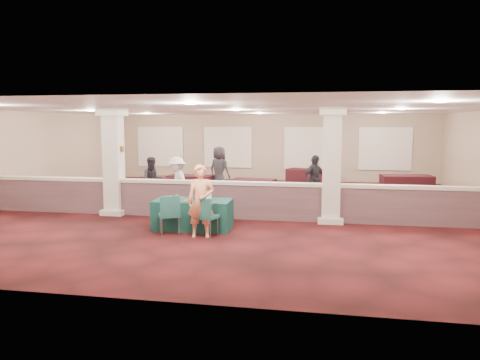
% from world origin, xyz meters
% --- Properties ---
extents(ground, '(16.00, 16.00, 0.00)m').
position_xyz_m(ground, '(0.00, 0.00, 0.00)').
color(ground, '#4F1316').
rests_on(ground, ground).
extents(wall_back, '(16.00, 0.04, 3.20)m').
position_xyz_m(wall_back, '(0.00, 8.00, 1.60)').
color(wall_back, gray).
rests_on(wall_back, ground).
extents(wall_front, '(16.00, 0.04, 3.20)m').
position_xyz_m(wall_front, '(0.00, -8.00, 1.60)').
color(wall_front, gray).
rests_on(wall_front, ground).
extents(wall_left, '(0.04, 16.00, 3.20)m').
position_xyz_m(wall_left, '(-8.00, 0.00, 1.60)').
color(wall_left, gray).
rests_on(wall_left, ground).
extents(ceiling, '(16.00, 16.00, 0.02)m').
position_xyz_m(ceiling, '(0.00, 0.00, 3.20)').
color(ceiling, silver).
rests_on(ceiling, wall_back).
extents(partition_wall, '(15.60, 0.28, 1.10)m').
position_xyz_m(partition_wall, '(0.00, -1.50, 0.57)').
color(partition_wall, brown).
rests_on(partition_wall, ground).
extents(column_left, '(0.72, 0.72, 3.20)m').
position_xyz_m(column_left, '(-3.50, -1.50, 1.64)').
color(column_left, silver).
rests_on(column_left, ground).
extents(column_right, '(0.72, 0.72, 3.20)m').
position_xyz_m(column_right, '(3.00, -1.50, 1.64)').
color(column_right, silver).
rests_on(column_right, ground).
extents(sconce_left, '(0.12, 0.12, 0.18)m').
position_xyz_m(sconce_left, '(-3.78, -1.50, 2.00)').
color(sconce_left, brown).
rests_on(sconce_left, column_left).
extents(sconce_right, '(0.12, 0.12, 0.18)m').
position_xyz_m(sconce_right, '(-3.22, -1.50, 2.00)').
color(sconce_right, brown).
rests_on(sconce_right, column_left).
extents(near_table, '(2.05, 1.08, 0.77)m').
position_xyz_m(near_table, '(-0.57, -3.00, 0.39)').
color(near_table, '#0D3230').
rests_on(near_table, ground).
extents(conf_chair_main, '(0.59, 0.59, 0.98)m').
position_xyz_m(conf_chair_main, '(-0.04, -3.80, 0.58)').
color(conf_chair_main, '#1E584C').
rests_on(conf_chair_main, ground).
extents(conf_chair_side, '(0.67, 0.67, 1.01)m').
position_xyz_m(conf_chair_side, '(-0.93, -3.82, 0.60)').
color(conf_chair_side, '#1E584C').
rests_on(conf_chair_side, ground).
extents(woman, '(0.71, 0.55, 1.78)m').
position_xyz_m(woman, '(-0.13, -3.83, 0.89)').
color(woman, '#EEA867').
rests_on(woman, ground).
extents(far_table_front_left, '(1.65, 0.88, 0.65)m').
position_xyz_m(far_table_front_left, '(-3.70, 3.00, 0.33)').
color(far_table_front_left, black).
rests_on(far_table_front_left, ground).
extents(far_table_front_center, '(1.74, 1.04, 0.66)m').
position_xyz_m(far_table_front_center, '(0.13, 2.78, 0.33)').
color(far_table_front_center, black).
rests_on(far_table_front_center, ground).
extents(far_table_front_right, '(1.91, 1.41, 0.70)m').
position_xyz_m(far_table_front_right, '(5.42, 0.30, 0.35)').
color(far_table_front_right, black).
rests_on(far_table_front_right, ground).
extents(far_table_back_left, '(1.81, 1.01, 0.71)m').
position_xyz_m(far_table_back_left, '(-2.50, 3.20, 0.35)').
color(far_table_back_left, black).
rests_on(far_table_back_left, ground).
extents(far_table_back_center, '(1.97, 1.39, 0.72)m').
position_xyz_m(far_table_back_center, '(2.00, 6.49, 0.36)').
color(far_table_back_center, black).
rests_on(far_table_back_center, ground).
extents(far_table_back_right, '(1.99, 1.13, 0.77)m').
position_xyz_m(far_table_back_right, '(5.92, 4.22, 0.39)').
color(far_table_back_right, black).
rests_on(far_table_back_right, ground).
extents(attendee_a, '(0.89, 0.79, 1.63)m').
position_xyz_m(attendee_a, '(-3.01, 0.42, 0.81)').
color(attendee_a, black).
rests_on(attendee_a, ground).
extents(attendee_b, '(1.07, 1.14, 1.68)m').
position_xyz_m(attendee_b, '(-2.00, 0.00, 0.84)').
color(attendee_b, '#B8B8B3').
rests_on(attendee_b, ground).
extents(attendee_c, '(1.03, 1.05, 1.69)m').
position_xyz_m(attendee_c, '(2.45, 1.50, 0.85)').
color(attendee_c, black).
rests_on(attendee_c, ground).
extents(attendee_d, '(1.03, 0.80, 1.85)m').
position_xyz_m(attendee_d, '(-1.39, 3.50, 0.93)').
color(attendee_d, black).
rests_on(attendee_d, ground).
extents(laptop_base, '(0.36, 0.26, 0.02)m').
position_xyz_m(laptop_base, '(-0.26, -3.04, 0.78)').
color(laptop_base, silver).
rests_on(laptop_base, near_table).
extents(laptop_screen, '(0.35, 0.03, 0.23)m').
position_xyz_m(laptop_screen, '(-0.26, -2.92, 0.91)').
color(laptop_screen, silver).
rests_on(laptop_screen, near_table).
extents(screen_glow, '(0.32, 0.02, 0.20)m').
position_xyz_m(screen_glow, '(-0.26, -2.93, 0.89)').
color(screen_glow, '#B0BBD4').
rests_on(screen_glow, near_table).
extents(knitting, '(0.44, 0.33, 0.03)m').
position_xyz_m(knitting, '(-0.51, -3.26, 0.79)').
color(knitting, '#AD4A1B').
rests_on(knitting, near_table).
extents(yarn_cream, '(0.12, 0.12, 0.12)m').
position_xyz_m(yarn_cream, '(-1.15, -3.13, 0.83)').
color(yarn_cream, beige).
rests_on(yarn_cream, near_table).
extents(yarn_red, '(0.11, 0.11, 0.11)m').
position_xyz_m(yarn_red, '(-1.32, -2.97, 0.83)').
color(yarn_red, maroon).
rests_on(yarn_red, near_table).
extents(yarn_grey, '(0.11, 0.11, 0.11)m').
position_xyz_m(yarn_grey, '(-1.06, -2.89, 0.83)').
color(yarn_grey, '#4B4A4F').
rests_on(yarn_grey, near_table).
extents(scissors, '(0.13, 0.04, 0.01)m').
position_xyz_m(scissors, '(0.12, -3.27, 0.78)').
color(scissors, red).
rests_on(scissors, near_table).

